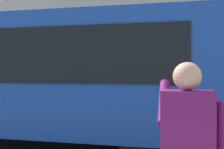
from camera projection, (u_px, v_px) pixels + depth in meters
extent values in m
plane|color=#2B2B2D|center=(187.00, 148.00, 6.40)|extent=(60.00, 60.00, 0.00)
cube|color=#1947AD|center=(29.00, 75.00, 6.86)|extent=(9.00, 2.50, 2.60)
cylinder|color=black|center=(154.00, 120.00, 7.29)|extent=(1.00, 0.28, 1.00)
cylinder|color=black|center=(145.00, 140.00, 5.15)|extent=(1.00, 0.28, 1.00)
cube|color=#6B1960|center=(187.00, 133.00, 2.14)|extent=(0.40, 0.24, 0.66)
sphere|color=#D8A884|center=(187.00, 76.00, 2.14)|extent=(0.22, 0.22, 0.22)
cylinder|color=#6B1960|center=(223.00, 140.00, 2.09)|extent=(0.09, 0.09, 0.58)
cylinder|color=#6B1960|center=(164.00, 102.00, 2.34)|extent=(0.09, 0.48, 0.37)
cube|color=black|center=(174.00, 78.00, 2.45)|extent=(0.07, 0.01, 0.14)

